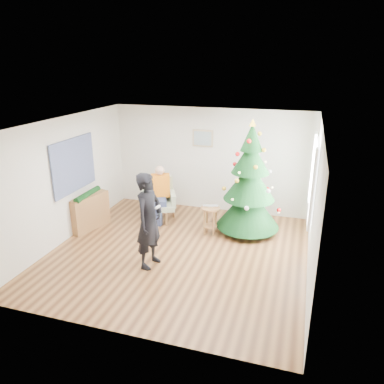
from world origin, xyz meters
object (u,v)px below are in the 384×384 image
(christmas_tree, at_px, (250,183))
(console, at_px, (89,212))
(standing_man, at_px, (149,221))
(armchair, at_px, (159,204))
(stool, at_px, (210,220))

(christmas_tree, distance_m, console, 3.68)
(standing_man, height_order, console, standing_man)
(christmas_tree, xyz_separation_m, armchair, (-2.17, 0.06, -0.77))
(standing_man, xyz_separation_m, console, (-1.99, 1.12, -0.51))
(stool, relative_size, console, 0.63)
(standing_man, bearing_deg, console, 70.03)
(christmas_tree, bearing_deg, armchair, 178.48)
(christmas_tree, bearing_deg, stool, -154.93)
(christmas_tree, distance_m, armchair, 2.31)
(stool, bearing_deg, christmas_tree, 25.07)
(armchair, relative_size, console, 1.02)
(stool, xyz_separation_m, console, (-2.72, -0.54, 0.08))
(stool, height_order, armchair, armchair)
(armchair, height_order, standing_man, standing_man)
(christmas_tree, height_order, stool, christmas_tree)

